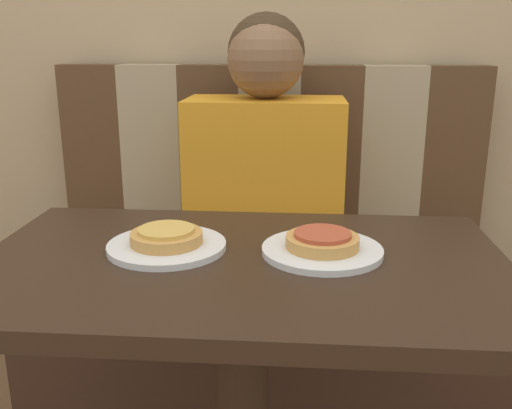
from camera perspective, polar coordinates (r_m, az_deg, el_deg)
booth_seat at (r=1.81m, az=0.82°, el=-13.67°), size 1.34×0.57×0.49m
booth_backrest at (r=1.85m, az=1.38°, el=4.73°), size 1.34×0.09×0.58m
dining_table at (r=1.06m, az=-1.40°, el=-11.92°), size 0.94×0.56×0.77m
person at (r=1.61m, az=0.92°, el=5.00°), size 0.43×0.25×0.73m
plate_left at (r=1.06m, az=-8.90°, el=-4.13°), size 0.22×0.22×0.01m
plate_right at (r=1.03m, az=6.63°, el=-4.59°), size 0.22×0.22×0.01m
pizza_left at (r=1.05m, az=-8.95°, el=-3.16°), size 0.13×0.13×0.03m
pizza_right at (r=1.03m, az=6.66°, el=-3.59°), size 0.13×0.13×0.03m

